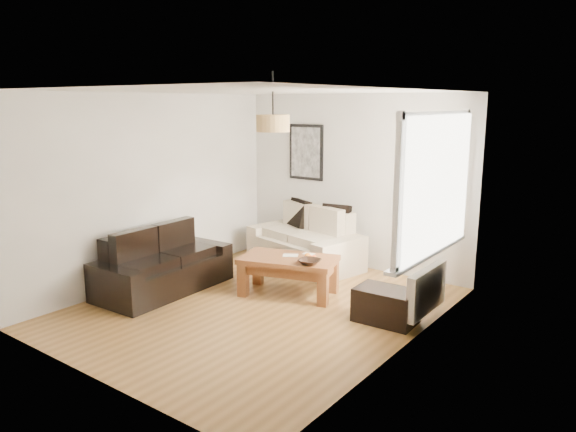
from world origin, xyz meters
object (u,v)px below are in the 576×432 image
Objects in this scene: coffee_table at (289,276)px; ottoman at (386,305)px; sofa_leather at (163,262)px; loveseat_cream at (305,238)px.

ottoman is at bearing -2.81° from coffee_table.
coffee_table is at bearing 177.19° from ottoman.
coffee_table reaches higher than ottoman.
sofa_leather is 2.64× the size of ottoman.
coffee_table is 1.79× the size of ottoman.
sofa_leather is 2.99m from ottoman.
loveseat_cream reaches higher than ottoman.
ottoman is at bearing -76.83° from sofa_leather.
loveseat_cream is 2.22m from sofa_leather.
loveseat_cream reaches higher than sofa_leather.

